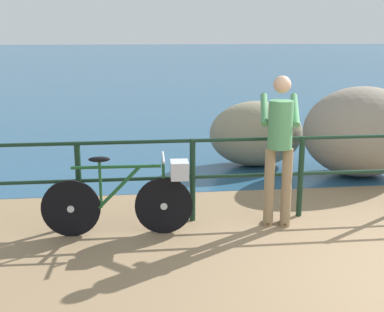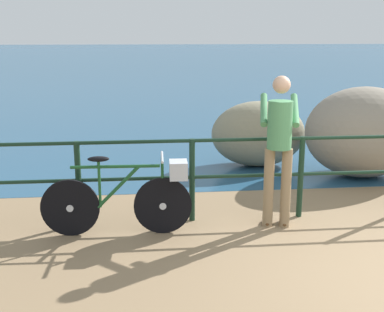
{
  "view_description": "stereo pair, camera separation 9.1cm",
  "coord_description": "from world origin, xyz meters",
  "px_view_note": "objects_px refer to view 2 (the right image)",
  "views": [
    {
      "loc": [
        -2.7,
        -3.98,
        2.25
      ],
      "look_at": [
        -1.98,
        2.18,
        0.71
      ],
      "focal_mm": 46.99,
      "sensor_mm": 36.0,
      "label": 1
    },
    {
      "loc": [
        -2.61,
        -3.99,
        2.25
      ],
      "look_at": [
        -1.98,
        2.18,
        0.71
      ],
      "focal_mm": 46.99,
      "sensor_mm": 36.0,
      "label": 2
    }
  ],
  "objects_px": {
    "bicycle": "(130,195)",
    "person_at_railing": "(279,145)",
    "breakwater_boulder_main": "(364,132)",
    "breakwater_boulder_left": "(258,134)"
  },
  "relations": [
    {
      "from": "person_at_railing",
      "to": "breakwater_boulder_main",
      "type": "xyz_separation_m",
      "value": [
        1.92,
        1.96,
        -0.28
      ]
    },
    {
      "from": "bicycle",
      "to": "person_at_railing",
      "type": "relative_size",
      "value": 0.96
    },
    {
      "from": "breakwater_boulder_left",
      "to": "bicycle",
      "type": "bearing_deg",
      "value": -126.97
    },
    {
      "from": "person_at_railing",
      "to": "breakwater_boulder_main",
      "type": "distance_m",
      "value": 2.75
    },
    {
      "from": "breakwater_boulder_left",
      "to": "breakwater_boulder_main",
      "type": "bearing_deg",
      "value": -27.9
    },
    {
      "from": "person_at_railing",
      "to": "breakwater_boulder_left",
      "type": "bearing_deg",
      "value": 4.06
    },
    {
      "from": "bicycle",
      "to": "person_at_railing",
      "type": "height_order",
      "value": "person_at_railing"
    },
    {
      "from": "bicycle",
      "to": "breakwater_boulder_left",
      "type": "xyz_separation_m",
      "value": [
        2.13,
        2.83,
        0.09
      ]
    },
    {
      "from": "breakwater_boulder_main",
      "to": "breakwater_boulder_left",
      "type": "bearing_deg",
      "value": 152.1
    },
    {
      "from": "breakwater_boulder_main",
      "to": "bicycle",
      "type": "bearing_deg",
      "value": -150.76
    }
  ]
}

